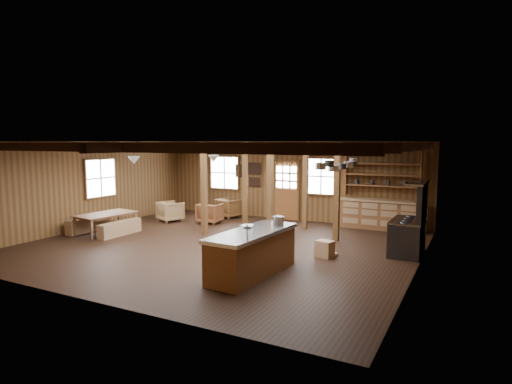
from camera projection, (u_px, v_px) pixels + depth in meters
The scene contains 22 objects.
room at pixel (220, 194), 11.39m from camera, with size 10.04×9.04×2.84m.
ceiling_joists at pixel (223, 146), 11.40m from camera, with size 9.80×8.82×0.18m.
timber_posts at pixel (271, 188), 12.99m from camera, with size 3.95×2.35×2.80m.
back_door at pixel (286, 195), 15.38m from camera, with size 1.02×0.08×2.15m.
window_back_left at pixel (225, 173), 16.49m from camera, with size 1.32×0.06×1.32m.
window_back_right at pixel (321, 177), 14.71m from camera, with size 1.02×0.06×1.32m.
window_left at pixel (100, 178), 14.08m from camera, with size 0.14×1.24×1.32m.
notice_boards at pixel (250, 173), 15.98m from camera, with size 1.08×0.03×0.90m.
back_counter at pixel (381, 211), 13.64m from camera, with size 2.55×0.60×2.45m.
pendant_lamps at pixel (175, 159), 13.20m from camera, with size 1.86×2.36×0.66m.
pot_rack at pixel (341, 164), 10.12m from camera, with size 0.34×3.00×0.45m.
kitchen_island at pixel (252, 252), 8.98m from camera, with size 1.04×2.55×1.20m.
step_stool at pixel (325, 249), 10.38m from camera, with size 0.46×0.32×0.41m, color brown.
commercial_range at pixel (410, 230), 10.60m from camera, with size 0.78×1.48×1.83m.
dining_table at pixel (107, 223), 13.05m from camera, with size 1.75×0.98×0.62m, color brown.
bench_wall at pixel (90, 224), 13.40m from camera, with size 0.30×1.61×0.44m, color brown.
bench_aisle at pixel (120, 228), 12.82m from camera, with size 0.29×1.52×0.42m, color brown.
armchair_a at pixel (210, 213), 14.71m from camera, with size 0.74×0.76×0.69m, color brown.
armchair_b at pixel (228, 208), 15.80m from camera, with size 0.75×0.77×0.70m, color brown.
armchair_c at pixel (170, 211), 15.06m from camera, with size 0.75×0.77×0.70m, color #987245.
counter_pot at pixel (278, 220), 9.70m from camera, with size 0.29×0.29×0.17m, color #B7B9BE.
bowl at pixel (247, 226), 9.24m from camera, with size 0.26×0.26×0.06m, color silver.
Camera 1 is at (6.06, -9.59, 2.79)m, focal length 30.00 mm.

